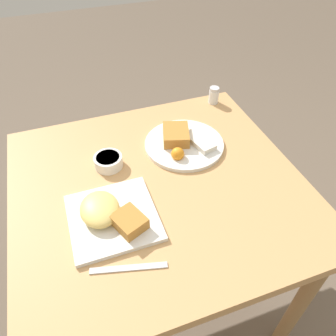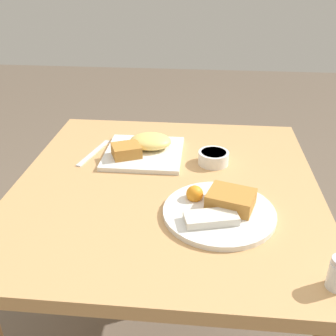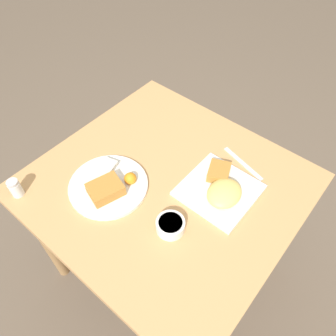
# 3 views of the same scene
# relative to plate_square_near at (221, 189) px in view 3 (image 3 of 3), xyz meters

# --- Properties ---
(ground_plane) EXTENTS (8.00, 8.00, 0.00)m
(ground_plane) POSITION_rel_plate_square_near_xyz_m (-0.09, 0.17, -0.74)
(ground_plane) COLOR brown
(dining_table) EXTENTS (0.84, 0.89, 0.71)m
(dining_table) POSITION_rel_plate_square_near_xyz_m (-0.09, 0.17, -0.11)
(dining_table) COLOR tan
(dining_table) RESTS_ON ground_plane
(plate_square_near) EXTENTS (0.24, 0.24, 0.06)m
(plate_square_near) POSITION_rel_plate_square_near_xyz_m (0.00, 0.00, 0.00)
(plate_square_near) COLOR white
(plate_square_near) RESTS_ON dining_table
(plate_oval_far) EXTENTS (0.28, 0.28, 0.05)m
(plate_oval_far) POSITION_rel_plate_square_near_xyz_m (-0.23, 0.31, -0.01)
(plate_oval_far) COLOR white
(plate_oval_far) RESTS_ON dining_table
(sauce_ramekin) EXTENTS (0.09, 0.09, 0.04)m
(sauce_ramekin) POSITION_rel_plate_square_near_xyz_m (-0.22, 0.04, -0.00)
(sauce_ramekin) COLOR white
(sauce_ramekin) RESTS_ON dining_table
(salt_shaker) EXTENTS (0.04, 0.04, 0.07)m
(salt_shaker) POSITION_rel_plate_square_near_xyz_m (-0.45, 0.53, 0.01)
(salt_shaker) COLOR white
(salt_shaker) RESTS_ON dining_table
(butter_knife) EXTENTS (0.06, 0.19, 0.00)m
(butter_knife) POSITION_rel_plate_square_near_xyz_m (0.16, 0.01, -0.02)
(butter_knife) COLOR silver
(butter_knife) RESTS_ON dining_table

